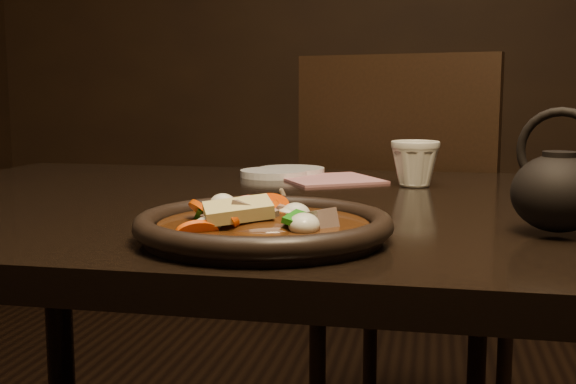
% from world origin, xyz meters
% --- Properties ---
extents(wall_back, '(5.00, 0.02, 2.80)m').
position_xyz_m(wall_back, '(0.00, 3.00, 1.40)').
color(wall_back, '#321E0D').
rests_on(wall_back, floor).
extents(table, '(1.60, 0.90, 0.75)m').
position_xyz_m(table, '(0.00, 0.00, 0.67)').
color(table, black).
rests_on(table, floor).
extents(chair, '(0.57, 0.57, 0.99)m').
position_xyz_m(chair, '(0.04, 0.66, 0.54)').
color(chair, black).
rests_on(chair, floor).
extents(plate, '(0.29, 0.29, 0.03)m').
position_xyz_m(plate, '(-0.09, -0.29, 0.76)').
color(plate, black).
rests_on(plate, table).
extents(stirfry, '(0.19, 0.15, 0.06)m').
position_xyz_m(stirfry, '(-0.09, -0.29, 0.77)').
color(stirfry, '#361A09').
rests_on(stirfry, plate).
extents(soy_dish, '(0.11, 0.11, 0.01)m').
position_xyz_m(soy_dish, '(0.32, 0.22, 0.76)').
color(soy_dish, white).
rests_on(soy_dish, table).
extents(saucer_left, '(0.13, 0.13, 0.01)m').
position_xyz_m(saucer_left, '(-0.18, 0.35, 0.76)').
color(saucer_left, white).
rests_on(saucer_left, table).
extents(saucer_right, '(0.13, 0.13, 0.01)m').
position_xyz_m(saucer_right, '(-0.21, 0.30, 0.76)').
color(saucer_right, white).
rests_on(saucer_right, table).
extents(tea_cup, '(0.10, 0.10, 0.09)m').
position_xyz_m(tea_cup, '(0.06, 0.21, 0.79)').
color(tea_cup, beige).
rests_on(tea_cup, table).
extents(chopsticks, '(0.08, 0.26, 0.01)m').
position_xyz_m(chopsticks, '(-0.11, -0.05, 0.75)').
color(chopsticks, tan).
rests_on(chopsticks, table).
extents(napkin, '(0.23, 0.23, 0.00)m').
position_xyz_m(napkin, '(-0.09, 0.26, 0.75)').
color(napkin, '#B56F71').
rests_on(napkin, table).
extents(teapot, '(0.13, 0.11, 0.14)m').
position_xyz_m(teapot, '(0.24, -0.19, 0.80)').
color(teapot, black).
rests_on(teapot, table).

